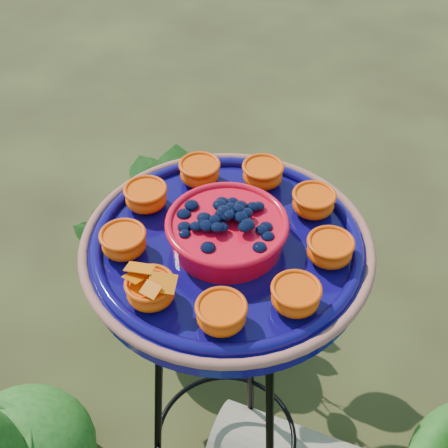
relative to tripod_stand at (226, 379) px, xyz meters
The scene contains 3 objects.
tripod_stand is the anchor object (origin of this frame).
feeder_dish 0.43m from the tripod_stand, 93.25° to the right, with size 0.62×0.62×0.12m.
shrub_back_left 0.72m from the tripod_stand, 139.05° to the left, with size 0.69×0.60×0.77m, color #1B4612.
Camera 1 is at (0.49, -0.46, 1.81)m, focal length 50.00 mm.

